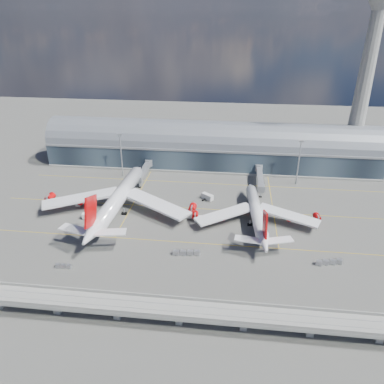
# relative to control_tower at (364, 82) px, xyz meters

# --- Properties ---
(ground) EXTENTS (500.00, 500.00, 0.00)m
(ground) POSITION_rel_control_tower_xyz_m (-85.00, -83.00, -51.64)
(ground) COLOR #474744
(ground) RESTS_ON ground
(taxi_lines) EXTENTS (200.00, 80.12, 0.01)m
(taxi_lines) POSITION_rel_control_tower_xyz_m (-85.00, -60.89, -51.63)
(taxi_lines) COLOR gold
(taxi_lines) RESTS_ON ground
(terminal) EXTENTS (200.00, 30.00, 28.00)m
(terminal) POSITION_rel_control_tower_xyz_m (-85.00, -5.01, -40.30)
(terminal) COLOR #1D2630
(terminal) RESTS_ON ground
(control_tower) EXTENTS (19.00, 19.00, 103.00)m
(control_tower) POSITION_rel_control_tower_xyz_m (0.00, 0.00, 0.00)
(control_tower) COLOR gray
(control_tower) RESTS_ON ground
(guideway) EXTENTS (220.00, 8.50, 7.20)m
(guideway) POSITION_rel_control_tower_xyz_m (-85.00, -138.00, -46.34)
(guideway) COLOR gray
(guideway) RESTS_ON ground
(floodlight_mast_left) EXTENTS (3.00, 0.70, 25.70)m
(floodlight_mast_left) POSITION_rel_control_tower_xyz_m (-135.00, -28.00, -38.00)
(floodlight_mast_left) COLOR gray
(floodlight_mast_left) RESTS_ON ground
(floodlight_mast_right) EXTENTS (3.00, 0.70, 25.70)m
(floodlight_mast_right) POSITION_rel_control_tower_xyz_m (-35.00, -28.00, -38.00)
(floodlight_mast_right) COLOR gray
(floodlight_mast_right) RESTS_ON ground
(airliner_left) EXTENTS (75.83, 79.64, 24.29)m
(airliner_left) POSITION_rel_control_tower_xyz_m (-124.87, -71.01, -44.70)
(airliner_left) COLOR white
(airliner_left) RESTS_ON ground
(airliner_right) EXTENTS (58.98, 61.67, 19.55)m
(airliner_right) POSITION_rel_control_tower_xyz_m (-58.95, -73.86, -46.57)
(airliner_right) COLOR white
(airliner_right) RESTS_ON ground
(jet_bridge_left) EXTENTS (4.40, 28.00, 7.25)m
(jet_bridge_left) POSITION_rel_control_tower_xyz_m (-121.27, -29.88, -46.46)
(jet_bridge_left) COLOR gray
(jet_bridge_left) RESTS_ON ground
(jet_bridge_right) EXTENTS (4.40, 32.00, 7.25)m
(jet_bridge_right) POSITION_rel_control_tower_xyz_m (-55.58, -31.82, -46.46)
(jet_bridge_right) COLOR gray
(jet_bridge_right) RESTS_ON ground
(service_truck_0) EXTENTS (2.41, 6.37, 2.61)m
(service_truck_0) POSITION_rel_control_tower_xyz_m (-146.41, -65.79, -50.29)
(service_truck_0) COLOR silver
(service_truck_0) RESTS_ON ground
(service_truck_1) EXTENTS (5.17, 2.96, 2.85)m
(service_truck_1) POSITION_rel_control_tower_xyz_m (-137.34, -78.79, -50.20)
(service_truck_1) COLOR silver
(service_truck_1) RESTS_ON ground
(service_truck_2) EXTENTS (7.60, 3.78, 2.65)m
(service_truck_2) POSITION_rel_control_tower_xyz_m (-83.69, -74.88, -50.26)
(service_truck_2) COLOR silver
(service_truck_2) RESTS_ON ground
(service_truck_4) EXTENTS (3.18, 5.90, 3.32)m
(service_truck_4) POSITION_rel_control_tower_xyz_m (-89.35, -71.09, -49.96)
(service_truck_4) COLOR silver
(service_truck_4) RESTS_ON ground
(service_truck_5) EXTENTS (6.63, 5.89, 3.12)m
(service_truck_5) POSITION_rel_control_tower_xyz_m (-82.98, -52.74, -50.04)
(service_truck_5) COLOR silver
(service_truck_5) RESTS_ON ground
(cargo_train_0) EXTENTS (6.52, 1.48, 1.45)m
(cargo_train_0) POSITION_rel_control_tower_xyz_m (-133.16, -115.53, -50.88)
(cargo_train_0) COLOR gray
(cargo_train_0) RESTS_ON ground
(cargo_train_1) EXTENTS (11.23, 2.89, 1.85)m
(cargo_train_1) POSITION_rel_control_tower_xyz_m (-87.45, -101.75, -50.67)
(cargo_train_1) COLOR gray
(cargo_train_1) RESTS_ON ground
(cargo_train_2) EXTENTS (10.87, 4.14, 1.79)m
(cargo_train_2) POSITION_rel_control_tower_xyz_m (-31.78, -101.37, -50.70)
(cargo_train_2) COLOR gray
(cargo_train_2) RESTS_ON ground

